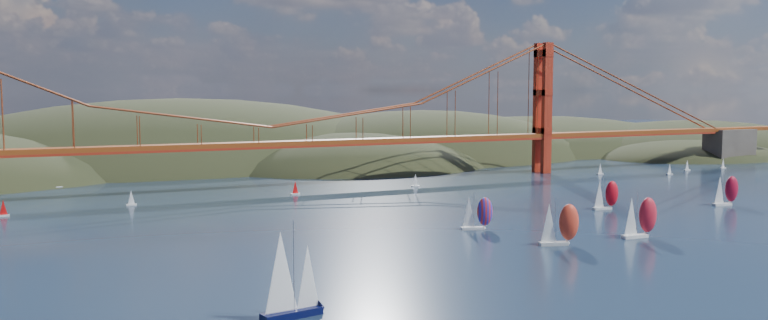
{
  "coord_description": "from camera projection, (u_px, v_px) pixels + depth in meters",
  "views": [
    {
      "loc": [
        -77.87,
        -78.72,
        35.05
      ],
      "look_at": [
        2.43,
        90.0,
        17.62
      ],
      "focal_mm": 35.0,
      "sensor_mm": 36.0,
      "label": 1
    }
  ],
  "objects": [
    {
      "name": "distant_boat_3",
      "position": [
        131.0,
        198.0,
        227.68
      ],
      "size": [
        3.0,
        2.0,
        4.7
      ],
      "color": "silver",
      "rests_on": "ground"
    },
    {
      "name": "distant_boat_8",
      "position": [
        416.0,
        180.0,
        272.15
      ],
      "size": [
        3.0,
        2.0,
        4.7
      ],
      "color": "silver",
      "rests_on": "ground"
    },
    {
      "name": "racer_rwb",
      "position": [
        476.0,
        212.0,
        188.48
      ],
      "size": [
        8.28,
        5.09,
        9.26
      ],
      "rotation": [
        0.0,
        0.0,
        -0.31
      ],
      "color": "white",
      "rests_on": "ground"
    },
    {
      "name": "distant_boat_6",
      "position": [
        687.0,
        165.0,
        326.91
      ],
      "size": [
        3.0,
        2.0,
        4.7
      ],
      "color": "silver",
      "rests_on": "ground"
    },
    {
      "name": "racer_4",
      "position": [
        725.0,
        190.0,
        228.03
      ],
      "size": [
        8.97,
        4.1,
        10.15
      ],
      "rotation": [
        0.0,
        0.0,
        -0.12
      ],
      "color": "white",
      "rests_on": "ground"
    },
    {
      "name": "distant_boat_4",
      "position": [
        600.0,
        169.0,
        311.83
      ],
      "size": [
        3.0,
        2.0,
        4.7
      ],
      "color": "silver",
      "rests_on": "ground"
    },
    {
      "name": "bridge",
      "position": [
        265.0,
        98.0,
        265.44
      ],
      "size": [
        552.0,
        12.0,
        55.0
      ],
      "color": "#883911",
      "rests_on": "ground"
    },
    {
      "name": "distant_boat_7",
      "position": [
        723.0,
        163.0,
        335.62
      ],
      "size": [
        3.0,
        2.0,
        4.7
      ],
      "color": "silver",
      "rests_on": "ground"
    },
    {
      "name": "distant_boat_9",
      "position": [
        295.0,
        188.0,
        251.66
      ],
      "size": [
        3.0,
        2.0,
        4.7
      ],
      "color": "silver",
      "rests_on": "ground"
    },
    {
      "name": "racer_0",
      "position": [
        558.0,
        223.0,
        169.3
      ],
      "size": [
        9.52,
        5.61,
        10.67
      ],
      "rotation": [
        0.0,
        0.0,
        -0.28
      ],
      "color": "silver",
      "rests_on": "ground"
    },
    {
      "name": "gull",
      "position": [
        59.0,
        187.0,
        100.97
      ],
      "size": [
        0.9,
        0.25,
        0.17
      ],
      "color": "white",
      "rests_on": "ground"
    },
    {
      "name": "racer_1",
      "position": [
        639.0,
        216.0,
        178.1
      ],
      "size": [
        9.54,
        4.04,
        10.85
      ],
      "rotation": [
        0.0,
        0.0,
        -0.08
      ],
      "color": "white",
      "rests_on": "ground"
    },
    {
      "name": "distant_boat_5",
      "position": [
        670.0,
        169.0,
        311.01
      ],
      "size": [
        3.0,
        2.0,
        4.7
      ],
      "color": "silver",
      "rests_on": "ground"
    },
    {
      "name": "racer_3",
      "position": [
        605.0,
        194.0,
        220.3
      ],
      "size": [
        8.4,
        3.88,
        9.49
      ],
      "rotation": [
        0.0,
        0.0,
        -0.12
      ],
      "color": "white",
      "rests_on": "ground"
    },
    {
      "name": "sloop_navy",
      "position": [
        289.0,
        275.0,
        114.93
      ],
      "size": [
        10.15,
        6.3,
        15.23
      ],
      "rotation": [
        0.0,
        0.0,
        0.17
      ],
      "color": "#070B33",
      "rests_on": "ground"
    },
    {
      "name": "headlands",
      "position": [
        300.0,
        185.0,
        377.93
      ],
      "size": [
        725.0,
        225.0,
        96.0
      ],
      "color": "black",
      "rests_on": "ground"
    },
    {
      "name": "distant_boat_2",
      "position": [
        3.0,
        208.0,
        208.03
      ],
      "size": [
        3.0,
        2.0,
        4.7
      ],
      "color": "silver",
      "rests_on": "ground"
    }
  ]
}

